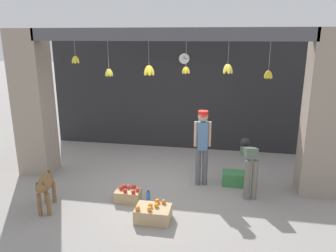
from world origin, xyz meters
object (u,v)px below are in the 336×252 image
Objects in this scene: wall_clock at (184,59)px; fruit_crate_apples at (128,195)px; produce_box_green at (234,178)px; water_bottle at (148,197)px; dog at (45,185)px; worker_stooping at (249,162)px; fruit_crate_oranges at (153,213)px; shopkeeper at (202,143)px.

fruit_crate_apples is at bearing -100.95° from wall_clock.
water_bottle is (-1.56, -1.10, -0.01)m from produce_box_green.
dog is 1.87× the size of produce_box_green.
produce_box_green is at bearing 114.30° from worker_stooping.
fruit_crate_oranges is at bearing 72.50° from dog.
water_bottle is 3.93m from wall_clock.
dog is at bearing 19.81° from shopkeeper.
wall_clock is at bearing -83.15° from shopkeeper.
worker_stooping reaches higher than fruit_crate_oranges.
produce_box_green is at bearing -178.82° from shopkeeper.
fruit_crate_oranges is (1.93, 0.00, -0.35)m from dog.
fruit_crate_apples is at bearing 136.61° from fruit_crate_oranges.
worker_stooping reaches higher than fruit_crate_apples.
shopkeeper reaches higher than produce_box_green.
fruit_crate_apples is at bearing 25.75° from shopkeeper.
dog is at bearing -179.95° from fruit_crate_oranges.
wall_clock is (0.21, 3.18, 2.30)m from water_bottle.
water_bottle is at bearing -93.86° from wall_clock.
worker_stooping is 3.73× the size of water_bottle.
worker_stooping reaches higher than water_bottle.
fruit_crate_apples is (1.32, 0.58, -0.35)m from dog.
shopkeeper is at bearing -168.58° from produce_box_green.
dog is 1.49m from fruit_crate_apples.
fruit_crate_apples is 0.40m from water_bottle.
dog is at bearing -170.52° from worker_stooping.
wall_clock is (-0.68, 2.21, 1.51)m from shopkeeper.
shopkeeper is at bearing 102.50° from dog.
fruit_crate_apples is 2.23m from produce_box_green.
worker_stooping is 3.56× the size of wall_clock.
dog reaches higher than fruit_crate_apples.
shopkeeper is 2.76m from wall_clock.
fruit_crate_apples is 1.61× the size of wall_clock.
worker_stooping is 0.71m from produce_box_green.
fruit_crate_oranges is 2.12m from produce_box_green.
wall_clock reaches higher than shopkeeper.
worker_stooping is at bearing 92.15° from dog.
shopkeeper is 2.68× the size of fruit_crate_oranges.
dog is 4.63m from wall_clock.
shopkeeper is at bearing 65.68° from fruit_crate_oranges.
wall_clock is at bearing 122.82° from produce_box_green.
shopkeeper is 3.36× the size of produce_box_green.
fruit_crate_oranges is 1.25× the size of produce_box_green.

